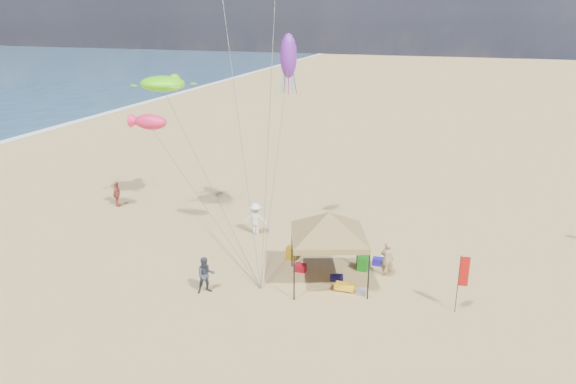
{
  "coord_description": "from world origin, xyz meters",
  "views": [
    {
      "loc": [
        7.59,
        -19.91,
        12.21
      ],
      "look_at": [
        0.0,
        3.0,
        4.0
      ],
      "focal_mm": 33.27,
      "sensor_mm": 36.0,
      "label": 1
    }
  ],
  "objects_px": {
    "chair_green": "(363,263)",
    "person_near_b": "(206,275)",
    "canopy_tent": "(329,215)",
    "person_near_c": "(256,219)",
    "beach_cart": "(345,286)",
    "cooler_blue": "(378,262)",
    "cooler_red": "(300,268)",
    "chair_yellow": "(292,253)",
    "feather_flag": "(463,275)",
    "person_near_a": "(387,259)",
    "person_far_a": "(117,194)"
  },
  "relations": [
    {
      "from": "feather_flag",
      "to": "person_near_a",
      "type": "distance_m",
      "value": 4.29
    },
    {
      "from": "chair_yellow",
      "to": "person_near_b",
      "type": "bearing_deg",
      "value": -120.21
    },
    {
      "from": "cooler_red",
      "to": "chair_green",
      "type": "relative_size",
      "value": 0.77
    },
    {
      "from": "chair_yellow",
      "to": "person_far_a",
      "type": "height_order",
      "value": "person_far_a"
    },
    {
      "from": "chair_yellow",
      "to": "person_near_b",
      "type": "height_order",
      "value": "person_near_b"
    },
    {
      "from": "chair_yellow",
      "to": "cooler_red",
      "type": "bearing_deg",
      "value": -54.49
    },
    {
      "from": "cooler_red",
      "to": "person_near_c",
      "type": "xyz_separation_m",
      "value": [
        -3.79,
        3.63,
        0.75
      ]
    },
    {
      "from": "feather_flag",
      "to": "chair_yellow",
      "type": "distance_m",
      "value": 8.91
    },
    {
      "from": "cooler_red",
      "to": "person_near_a",
      "type": "distance_m",
      "value": 4.24
    },
    {
      "from": "cooler_red",
      "to": "person_near_a",
      "type": "bearing_deg",
      "value": 11.92
    },
    {
      "from": "cooler_red",
      "to": "chair_yellow",
      "type": "xyz_separation_m",
      "value": [
        -0.84,
        1.17,
        0.16
      ]
    },
    {
      "from": "canopy_tent",
      "to": "feather_flag",
      "type": "relative_size",
      "value": 2.34
    },
    {
      "from": "canopy_tent",
      "to": "chair_yellow",
      "type": "distance_m",
      "value": 4.27
    },
    {
      "from": "feather_flag",
      "to": "person_near_c",
      "type": "height_order",
      "value": "feather_flag"
    },
    {
      "from": "canopy_tent",
      "to": "person_near_c",
      "type": "relative_size",
      "value": 3.32
    },
    {
      "from": "canopy_tent",
      "to": "chair_green",
      "type": "relative_size",
      "value": 8.93
    },
    {
      "from": "cooler_red",
      "to": "cooler_blue",
      "type": "height_order",
      "value": "same"
    },
    {
      "from": "chair_green",
      "to": "person_near_b",
      "type": "height_order",
      "value": "person_near_b"
    },
    {
      "from": "cooler_red",
      "to": "person_near_b",
      "type": "bearing_deg",
      "value": -136.03
    },
    {
      "from": "chair_green",
      "to": "chair_yellow",
      "type": "xyz_separation_m",
      "value": [
        -3.73,
        0.04,
        0.0
      ]
    },
    {
      "from": "feather_flag",
      "to": "person_near_a",
      "type": "height_order",
      "value": "feather_flag"
    },
    {
      "from": "feather_flag",
      "to": "chair_yellow",
      "type": "height_order",
      "value": "feather_flag"
    },
    {
      "from": "canopy_tent",
      "to": "person_near_a",
      "type": "distance_m",
      "value": 3.88
    },
    {
      "from": "cooler_blue",
      "to": "person_far_a",
      "type": "distance_m",
      "value": 18.0
    },
    {
      "from": "person_near_c",
      "to": "chair_green",
      "type": "bearing_deg",
      "value": 150.34
    },
    {
      "from": "feather_flag",
      "to": "person_near_b",
      "type": "bearing_deg",
      "value": -170.61
    },
    {
      "from": "cooler_blue",
      "to": "chair_green",
      "type": "distance_m",
      "value": 1.01
    },
    {
      "from": "chair_yellow",
      "to": "person_near_a",
      "type": "height_order",
      "value": "person_near_a"
    },
    {
      "from": "chair_yellow",
      "to": "canopy_tent",
      "type": "bearing_deg",
      "value": -37.22
    },
    {
      "from": "chair_green",
      "to": "beach_cart",
      "type": "xyz_separation_m",
      "value": [
        -0.4,
        -2.32,
        -0.15
      ]
    },
    {
      "from": "person_near_a",
      "to": "person_near_c",
      "type": "height_order",
      "value": "person_near_c"
    },
    {
      "from": "cooler_blue",
      "to": "person_far_a",
      "type": "relative_size",
      "value": 0.33
    },
    {
      "from": "canopy_tent",
      "to": "cooler_red",
      "type": "height_order",
      "value": "canopy_tent"
    },
    {
      "from": "cooler_red",
      "to": "person_near_a",
      "type": "xyz_separation_m",
      "value": [
        4.09,
        0.86,
        0.69
      ]
    },
    {
      "from": "feather_flag",
      "to": "cooler_red",
      "type": "height_order",
      "value": "feather_flag"
    },
    {
      "from": "feather_flag",
      "to": "chair_yellow",
      "type": "bearing_deg",
      "value": 162.16
    },
    {
      "from": "person_near_a",
      "to": "person_near_b",
      "type": "bearing_deg",
      "value": 30.57
    },
    {
      "from": "cooler_blue",
      "to": "person_far_a",
      "type": "bearing_deg",
      "value": 169.71
    },
    {
      "from": "canopy_tent",
      "to": "person_far_a",
      "type": "relative_size",
      "value": 3.77
    },
    {
      "from": "canopy_tent",
      "to": "person_near_a",
      "type": "height_order",
      "value": "canopy_tent"
    },
    {
      "from": "chair_yellow",
      "to": "beach_cart",
      "type": "bearing_deg",
      "value": -35.32
    },
    {
      "from": "beach_cart",
      "to": "cooler_blue",
      "type": "bearing_deg",
      "value": 71.22
    },
    {
      "from": "cooler_red",
      "to": "person_far_a",
      "type": "bearing_deg",
      "value": 160.17
    },
    {
      "from": "beach_cart",
      "to": "person_near_b",
      "type": "distance_m",
      "value": 6.37
    },
    {
      "from": "person_far_a",
      "to": "cooler_red",
      "type": "bearing_deg",
      "value": -122.63
    },
    {
      "from": "chair_yellow",
      "to": "beach_cart",
      "type": "xyz_separation_m",
      "value": [
        3.33,
        -2.36,
        -0.15
      ]
    },
    {
      "from": "feather_flag",
      "to": "cooler_blue",
      "type": "relative_size",
      "value": 4.95
    },
    {
      "from": "feather_flag",
      "to": "chair_green",
      "type": "height_order",
      "value": "feather_flag"
    },
    {
      "from": "canopy_tent",
      "to": "cooler_blue",
      "type": "relative_size",
      "value": 11.57
    },
    {
      "from": "cooler_blue",
      "to": "person_near_b",
      "type": "bearing_deg",
      "value": -143.25
    }
  ]
}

